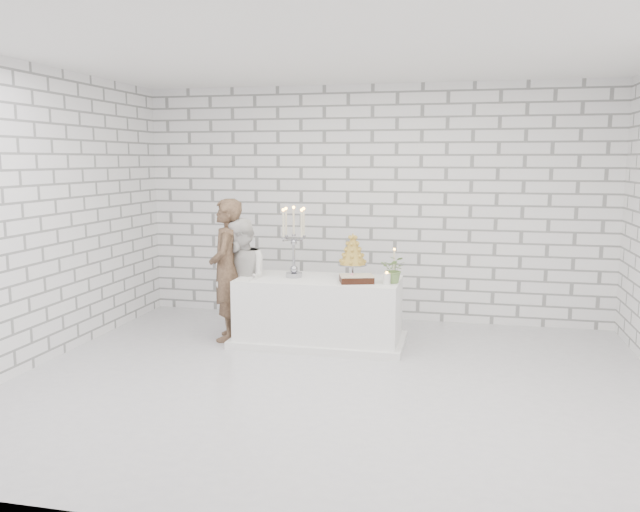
{
  "coord_description": "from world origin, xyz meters",
  "views": [
    {
      "loc": [
        1.11,
        -5.58,
        2.07
      ],
      "look_at": [
        -0.32,
        0.91,
        1.05
      ],
      "focal_mm": 35.56,
      "sensor_mm": 36.0,
      "label": 1
    }
  ],
  "objects_px": {
    "candelabra": "(294,242)",
    "croquembouche": "(353,255)",
    "cake_table": "(319,311)",
    "bride": "(241,280)",
    "groom": "(227,270)"
  },
  "relations": [
    {
      "from": "candelabra",
      "to": "croquembouche",
      "type": "distance_m",
      "value": 0.68
    },
    {
      "from": "cake_table",
      "to": "bride",
      "type": "xyz_separation_m",
      "value": [
        -0.89,
        -0.06,
        0.33
      ]
    },
    {
      "from": "bride",
      "to": "croquembouche",
      "type": "bearing_deg",
      "value": 55.69
    },
    {
      "from": "cake_table",
      "to": "bride",
      "type": "distance_m",
      "value": 0.95
    },
    {
      "from": "bride",
      "to": "croquembouche",
      "type": "distance_m",
      "value": 1.3
    },
    {
      "from": "cake_table",
      "to": "croquembouche",
      "type": "height_order",
      "value": "croquembouche"
    },
    {
      "from": "candelabra",
      "to": "croquembouche",
      "type": "relative_size",
      "value": 1.58
    },
    {
      "from": "bride",
      "to": "candelabra",
      "type": "xyz_separation_m",
      "value": [
        0.6,
        0.06,
        0.45
      ]
    },
    {
      "from": "groom",
      "to": "cake_table",
      "type": "bearing_deg",
      "value": 79.78
    },
    {
      "from": "cake_table",
      "to": "candelabra",
      "type": "height_order",
      "value": "candelabra"
    },
    {
      "from": "cake_table",
      "to": "groom",
      "type": "distance_m",
      "value": 1.16
    },
    {
      "from": "groom",
      "to": "croquembouche",
      "type": "distance_m",
      "value": 1.46
    },
    {
      "from": "croquembouche",
      "to": "bride",
      "type": "bearing_deg",
      "value": -172.85
    },
    {
      "from": "croquembouche",
      "to": "cake_table",
      "type": "bearing_deg",
      "value": -164.24
    },
    {
      "from": "bride",
      "to": "candelabra",
      "type": "distance_m",
      "value": 0.75
    }
  ]
}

